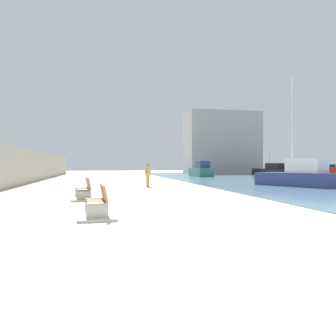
% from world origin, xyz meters
% --- Properties ---
extents(ground_plane, '(120.00, 120.00, 0.00)m').
position_xyz_m(ground_plane, '(0.00, 18.00, 0.00)').
color(ground_plane, '#C6B793').
extents(seawall, '(0.80, 64.00, 2.82)m').
position_xyz_m(seawall, '(-7.50, 18.00, 1.41)').
color(seawall, '#ADAAA3').
rests_on(seawall, ground).
extents(bench_near, '(1.23, 2.17, 0.98)m').
position_xyz_m(bench_near, '(-1.33, 2.27, 0.23)').
color(bench_near, '#ADAAA3').
rests_on(bench_near, ground).
extents(bench_far, '(1.33, 2.21, 0.98)m').
position_xyz_m(bench_far, '(-2.00, 7.51, 0.23)').
color(bench_far, '#ADAAA3').
rests_on(bench_far, ground).
extents(person_walking, '(0.45, 0.35, 1.64)m').
position_xyz_m(person_walking, '(1.89, 14.98, 0.95)').
color(person_walking, gold).
rests_on(person_walking, ground).
extents(boat_far_right, '(2.18, 4.23, 1.94)m').
position_xyz_m(boat_far_right, '(11.00, 32.64, 0.77)').
color(boat_far_right, '#337060').
rests_on(boat_far_right, water_bay).
extents(boat_outer, '(2.59, 7.03, 6.98)m').
position_xyz_m(boat_outer, '(21.86, 35.01, 0.70)').
color(boat_outer, black).
rests_on(boat_outer, water_bay).
extents(boat_nearest, '(4.06, 5.99, 7.73)m').
position_xyz_m(boat_nearest, '(12.26, 13.38, 0.77)').
color(boat_nearest, navy).
rests_on(boat_nearest, water_bay).
extents(boat_far_left, '(4.15, 5.82, 1.52)m').
position_xyz_m(boat_far_left, '(33.92, 39.50, 0.60)').
color(boat_far_left, white).
rests_on(boat_far_left, water_bay).
extents(harbor_building, '(12.00, 6.00, 10.30)m').
position_xyz_m(harbor_building, '(18.59, 46.00, 5.15)').
color(harbor_building, '#9E9E99').
rests_on(harbor_building, ground).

